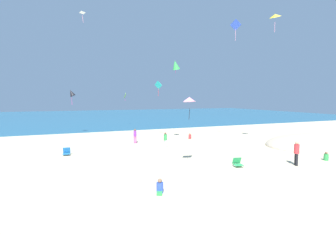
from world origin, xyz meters
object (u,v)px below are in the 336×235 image
at_px(kite_yellow, 275,16).
at_px(kite_teal, 158,85).
at_px(kite_black, 72,93).
at_px(kite_green, 176,65).
at_px(beach_chair_mid_beach, 237,163).
at_px(person_5, 135,135).
at_px(person_0, 297,151).
at_px(kite_lime, 125,96).
at_px(beach_chair_near_camera, 67,152).
at_px(kite_blue, 236,25).
at_px(person_2, 326,157).
at_px(kite_white, 83,12).
at_px(person_4, 160,188).
at_px(kite_pink, 189,99).
at_px(person_1, 165,139).
at_px(person_3, 190,137).

bearing_deg(kite_yellow, kite_teal, 131.81).
height_order(kite_black, kite_green, kite_green).
bearing_deg(beach_chair_mid_beach, person_5, -144.71).
bearing_deg(kite_green, person_0, -67.56).
xyz_separation_m(beach_chair_mid_beach, kite_lime, (-2.49, 26.06, 4.72)).
relative_size(beach_chair_near_camera, kite_blue, 0.30).
relative_size(person_2, kite_white, 0.57).
xyz_separation_m(person_4, kite_teal, (5.18, 15.45, 5.80)).
bearing_deg(kite_blue, beach_chair_near_camera, 178.92).
xyz_separation_m(person_0, person_5, (-8.40, 11.76, -0.12)).
relative_size(person_5, kite_pink, 1.00).
height_order(kite_lime, kite_teal, kite_teal).
bearing_deg(kite_teal, person_1, -102.42).
xyz_separation_m(person_2, person_4, (-13.44, -1.33, 0.01)).
relative_size(kite_pink, kite_green, 1.13).
height_order(person_0, person_1, person_0).
height_order(person_3, kite_black, kite_black).
bearing_deg(person_4, person_1, -178.71).
distance_m(person_3, kite_black, 15.50).
bearing_deg(kite_green, kite_yellow, -35.61).
bearing_deg(beach_chair_mid_beach, kite_blue, 157.65).
relative_size(beach_chair_mid_beach, kite_white, 0.59).
bearing_deg(person_4, kite_teal, -175.35).
height_order(person_2, kite_pink, kite_pink).
height_order(beach_chair_mid_beach, kite_white, kite_white).
distance_m(beach_chair_near_camera, kite_yellow, 21.50).
bearing_deg(kite_black, kite_lime, 41.97).
relative_size(person_0, kite_pink, 1.14).
bearing_deg(kite_blue, kite_green, 158.91).
height_order(beach_chair_near_camera, kite_blue, kite_blue).
relative_size(person_4, kite_blue, 0.34).
height_order(person_0, kite_blue, kite_blue).
height_order(person_5, kite_blue, kite_blue).
bearing_deg(kite_blue, kite_black, 143.41).
xyz_separation_m(person_5, kite_yellow, (11.41, -6.39, 11.09)).
distance_m(person_0, person_4, 10.28).
distance_m(beach_chair_near_camera, kite_white, 13.48).
relative_size(person_0, kite_lime, 1.26).
distance_m(kite_pink, kite_yellow, 13.01).
distance_m(kite_lime, kite_yellow, 24.82).
bearing_deg(person_4, kite_white, -145.77).
height_order(person_1, person_2, person_1).
height_order(person_4, kite_white, kite_white).
bearing_deg(beach_chair_mid_beach, person_1, -150.19).
relative_size(person_3, kite_lime, 0.49).
relative_size(person_1, person_5, 0.97).
distance_m(kite_pink, kite_teal, 12.60).
distance_m(person_0, person_1, 10.70).
relative_size(person_1, kite_yellow, 0.86).
height_order(beach_chair_mid_beach, person_5, person_5).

